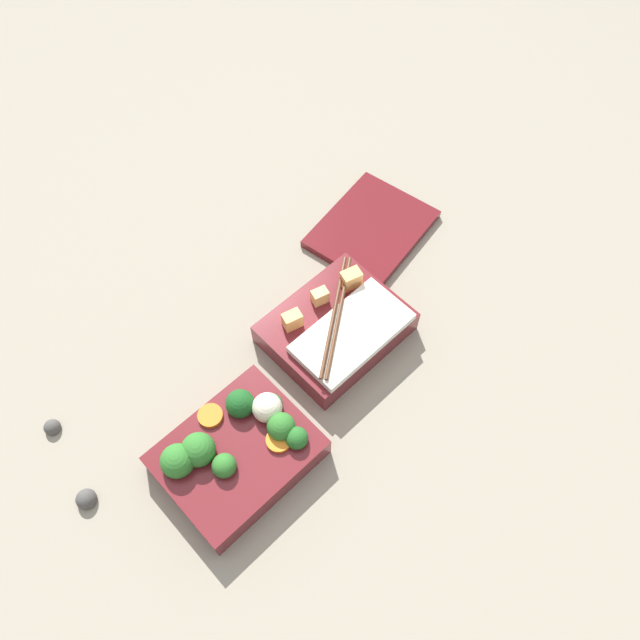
{
  "coord_description": "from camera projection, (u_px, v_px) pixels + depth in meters",
  "views": [
    {
      "loc": [
        -0.21,
        -0.28,
        0.76
      ],
      "look_at": [
        0.08,
        0.03,
        0.04
      ],
      "focal_mm": 35.0,
      "sensor_mm": 36.0,
      "label": 1
    }
  ],
  "objects": [
    {
      "name": "bento_tray_rice",
      "position": [
        337.0,
        328.0,
        0.85
      ],
      "size": [
        0.18,
        0.14,
        0.07
      ],
      "color": "maroon",
      "rests_on": "ground_plane"
    },
    {
      "name": "pebble_0",
      "position": [
        86.0,
        499.0,
        0.75
      ],
      "size": [
        0.02,
        0.02,
        0.02
      ],
      "primitive_type": "sphere",
      "color": "#474442",
      "rests_on": "ground_plane"
    },
    {
      "name": "ground_plane",
      "position": [
        293.0,
        387.0,
        0.83
      ],
      "size": [
        3.0,
        3.0,
        0.0
      ],
      "primitive_type": "plane",
      "color": "gray"
    },
    {
      "name": "bento_tray_vegetable",
      "position": [
        237.0,
        449.0,
        0.76
      ],
      "size": [
        0.18,
        0.15,
        0.07
      ],
      "color": "maroon",
      "rests_on": "ground_plane"
    },
    {
      "name": "pebble_1",
      "position": [
        52.0,
        427.0,
        0.8
      ],
      "size": [
        0.02,
        0.02,
        0.02
      ],
      "primitive_type": "sphere",
      "color": "#474442",
      "rests_on": "ground_plane"
    },
    {
      "name": "bento_lid",
      "position": [
        372.0,
        229.0,
        0.96
      ],
      "size": [
        0.2,
        0.17,
        0.01
      ],
      "primitive_type": "cube",
      "rotation": [
        0.0,
        0.0,
        0.18
      ],
      "color": "maroon",
      "rests_on": "ground_plane"
    }
  ]
}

